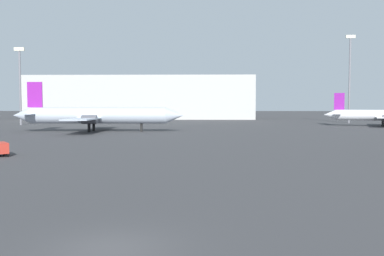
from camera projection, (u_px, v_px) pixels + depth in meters
name	position (u px, v px, depth m)	size (l,w,h in m)	color
ground_plane	(109.00, 249.00, 13.98)	(600.00, 600.00, 0.00)	#38383A
airplane_distant	(96.00, 116.00, 74.72)	(30.98, 22.54, 8.98)	#B2BCCC
light_mast_left	(20.00, 81.00, 98.15)	(2.40, 0.50, 18.42)	slate
light_mast_right	(350.00, 74.00, 108.34)	(2.40, 0.50, 23.02)	slate
terminal_building	(142.00, 98.00, 144.52)	(76.36, 22.69, 14.49)	#B7B7B2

